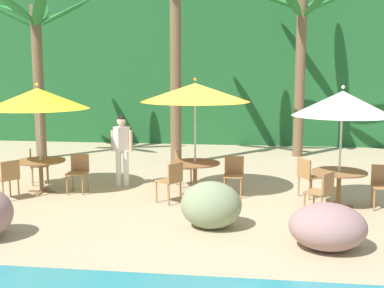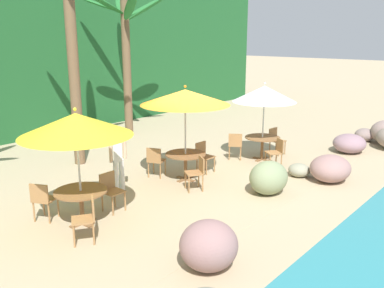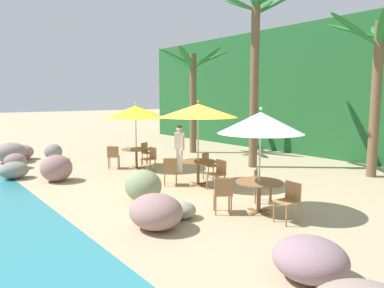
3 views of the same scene
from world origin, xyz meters
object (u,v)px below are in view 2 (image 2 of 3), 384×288
object	(u,v)px
chair_yellow_seaward	(111,189)
chair_white_inland	(235,144)
chair_white_seaward	(275,139)
waiter_in_white	(118,155)
chair_orange_seaward	(203,155)
chair_yellow_left	(88,217)
palm_tree_second	(70,14)
palm_tree_third	(126,39)
umbrella_yellow	(76,125)
dining_table_white	(262,141)
chair_white_left	(276,151)
dining_table_orange	(185,158)
chair_yellow_inland	(43,199)
chair_orange_inland	(155,160)
dining_table_yellow	(81,196)
umbrella_orange	(185,97)
chair_orange_left	(197,171)
umbrella_white	(264,94)

from	to	relation	value
chair_yellow_seaward	chair_white_inland	world-z (taller)	same
chair_white_seaward	waiter_in_white	size ratio (longest dim) A/B	0.51
chair_orange_seaward	chair_white_inland	world-z (taller)	same
chair_yellow_left	chair_orange_seaward	distance (m)	4.85
chair_orange_seaward	palm_tree_second	world-z (taller)	palm_tree_second
palm_tree_third	umbrella_yellow	bearing A→B (deg)	-137.99
chair_white_seaward	palm_tree_second	bearing A→B (deg)	139.98
dining_table_white	chair_white_left	world-z (taller)	chair_white_left
palm_tree_second	waiter_in_white	xyz separation A→B (m)	(-0.85, -2.88, -3.44)
dining_table_orange	palm_tree_second	xyz separation A→B (m)	(-0.97, 3.49, 3.81)
palm_tree_second	chair_orange_seaward	bearing A→B (deg)	-61.94
chair_yellow_inland	chair_white_seaward	bearing A→B (deg)	-7.96
chair_white_seaward	chair_yellow_inland	bearing A→B (deg)	172.04
chair_orange_seaward	waiter_in_white	size ratio (longest dim) A/B	0.51
chair_orange_seaward	umbrella_yellow	bearing A→B (deg)	-176.58
chair_yellow_left	chair_white_inland	size ratio (longest dim) A/B	1.00
chair_orange_inland	waiter_in_white	distance (m)	1.50
palm_tree_third	chair_orange_inland	bearing A→B (deg)	-123.75
dining_table_yellow	chair_white_inland	bearing A→B (deg)	2.53
chair_yellow_seaward	chair_orange_seaward	distance (m)	3.51
umbrella_orange	palm_tree_second	distance (m)	4.21
dining_table_yellow	chair_orange_left	world-z (taller)	chair_orange_left
umbrella_orange	dining_table_orange	size ratio (longest dim) A/B	2.36
dining_table_yellow	chair_white_seaward	xyz separation A→B (m)	(7.36, -0.37, -0.10)
umbrella_orange	dining_table_white	distance (m)	3.48
chair_yellow_inland	umbrella_white	size ratio (longest dim) A/B	0.35
dining_table_yellow	chair_orange_left	distance (m)	3.15
dining_table_white	chair_white_inland	distance (m)	0.86
umbrella_orange	dining_table_orange	bearing A→B (deg)	63.43
chair_yellow_inland	chair_white_left	bearing A→B (deg)	-15.81
dining_table_orange	chair_white_inland	distance (m)	2.45
umbrella_white	waiter_in_white	distance (m)	5.10
chair_yellow_seaward	chair_orange_left	bearing A→B (deg)	-16.38
umbrella_white	chair_white_inland	xyz separation A→B (m)	(-0.56, 0.65, -1.59)
umbrella_yellow	waiter_in_white	world-z (taller)	umbrella_yellow
chair_white_seaward	chair_yellow_left	bearing A→B (deg)	-177.15
chair_yellow_seaward	palm_tree_third	world-z (taller)	palm_tree_third
chair_yellow_inland	umbrella_white	world-z (taller)	umbrella_white
dining_table_white	chair_white_left	distance (m)	0.86
chair_white_inland	palm_tree_second	xyz separation A→B (m)	(-3.42, 3.42, 3.91)
dining_table_white	chair_white_left	bearing A→B (deg)	-119.27
chair_orange_left	umbrella_orange	bearing A→B (deg)	62.18
chair_white_inland	palm_tree_third	size ratio (longest dim) A/B	0.16
chair_white_inland	waiter_in_white	world-z (taller)	waiter_in_white
umbrella_yellow	umbrella_orange	size ratio (longest dim) A/B	0.96
dining_table_yellow	dining_table_orange	xyz separation A→B (m)	(3.50, 0.20, 0.00)
umbrella_white	chair_white_seaward	size ratio (longest dim) A/B	2.83
umbrella_yellow	chair_white_left	xyz separation A→B (m)	(6.08, -1.13, -1.62)
chair_white_seaward	palm_tree_second	xyz separation A→B (m)	(-4.83, 4.06, 3.91)
chair_yellow_left	chair_orange_left	world-z (taller)	same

